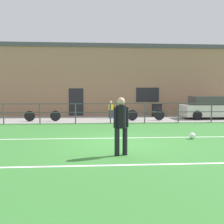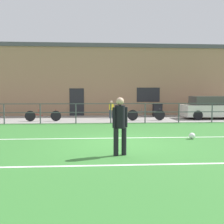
# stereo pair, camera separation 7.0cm
# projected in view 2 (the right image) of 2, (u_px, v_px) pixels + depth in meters

# --- Properties ---
(ground) EXTENTS (60.00, 44.00, 0.04)m
(ground) POSITION_uv_depth(u_px,v_px,m) (121.00, 144.00, 8.64)
(ground) COLOR #387A33
(field_line_touchline) EXTENTS (36.00, 0.11, 0.00)m
(field_line_touchline) POSITION_uv_depth(u_px,v_px,m) (118.00, 138.00, 9.73)
(field_line_touchline) COLOR white
(field_line_touchline) RESTS_ON ground
(field_line_hash) EXTENTS (36.00, 0.11, 0.00)m
(field_line_hash) POSITION_uv_depth(u_px,v_px,m) (132.00, 165.00, 6.06)
(field_line_hash) COLOR white
(field_line_hash) RESTS_ON ground
(pavement_strip) EXTENTS (48.00, 5.00, 0.02)m
(pavement_strip) POSITION_uv_depth(u_px,v_px,m) (109.00, 119.00, 17.10)
(pavement_strip) COLOR gray
(pavement_strip) RESTS_ON ground
(perimeter_fence) EXTENTS (36.07, 0.07, 1.15)m
(perimeter_fence) POSITION_uv_depth(u_px,v_px,m) (111.00, 110.00, 14.55)
(perimeter_fence) COLOR #474C51
(perimeter_fence) RESTS_ON ground
(clubhouse_facade) EXTENTS (28.00, 2.56, 5.53)m
(clubhouse_facade) POSITION_uv_depth(u_px,v_px,m) (106.00, 80.00, 20.58)
(clubhouse_facade) COLOR #A37A5B
(clubhouse_facade) RESTS_ON ground
(player_goalkeeper) EXTENTS (0.43, 0.28, 1.60)m
(player_goalkeeper) POSITION_uv_depth(u_px,v_px,m) (120.00, 123.00, 6.95)
(player_goalkeeper) COLOR black
(player_goalkeeper) RESTS_ON ground
(soccer_ball_match) EXTENTS (0.23, 0.23, 0.23)m
(soccer_ball_match) POSITION_uv_depth(u_px,v_px,m) (192.00, 136.00, 9.54)
(soccer_ball_match) COLOR white
(soccer_ball_match) RESTS_ON ground
(spectator_child) EXTENTS (0.33, 0.21, 1.19)m
(spectator_child) POSITION_uv_depth(u_px,v_px,m) (111.00, 108.00, 17.15)
(spectator_child) COLOR #232D4C
(spectator_child) RESTS_ON pavement_strip
(parked_car_red) EXTENTS (4.12, 1.86, 1.51)m
(parked_car_red) POSITION_uv_depth(u_px,v_px,m) (212.00, 108.00, 17.08)
(parked_car_red) COLOR silver
(parked_car_red) RESTS_ON pavement_strip
(bicycle_parked_1) EXTENTS (2.39, 0.04, 0.76)m
(bicycle_parked_1) POSITION_uv_depth(u_px,v_px,m) (146.00, 115.00, 15.92)
(bicycle_parked_1) COLOR black
(bicycle_parked_1) RESTS_ON pavement_strip
(bicycle_parked_2) EXTENTS (2.19, 0.04, 0.74)m
(bicycle_parked_2) POSITION_uv_depth(u_px,v_px,m) (43.00, 116.00, 15.46)
(bicycle_parked_2) COLOR black
(bicycle_parked_2) RESTS_ON pavement_strip
(trash_bin_0) EXTENTS (0.66, 0.56, 0.94)m
(trash_bin_0) POSITION_uv_depth(u_px,v_px,m) (157.00, 110.00, 18.68)
(trash_bin_0) COLOR black
(trash_bin_0) RESTS_ON pavement_strip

